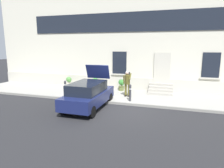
# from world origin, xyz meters

# --- Properties ---
(ground_plane) EXTENTS (80.00, 80.00, 0.00)m
(ground_plane) POSITION_xyz_m (0.00, 0.00, 0.00)
(ground_plane) COLOR #232326
(sidewalk) EXTENTS (24.00, 3.60, 0.15)m
(sidewalk) POSITION_xyz_m (0.00, 2.80, 0.07)
(sidewalk) COLOR #99968E
(sidewalk) RESTS_ON ground
(curb_edge) EXTENTS (24.00, 0.12, 0.15)m
(curb_edge) POSITION_xyz_m (0.00, 0.94, 0.07)
(curb_edge) COLOR gray
(curb_edge) RESTS_ON ground
(building_facade) EXTENTS (24.00, 1.52, 7.50)m
(building_facade) POSITION_xyz_m (0.00, 5.29, 3.73)
(building_facade) COLOR beige
(building_facade) RESTS_ON ground
(entrance_stoop) EXTENTS (1.68, 1.28, 0.64)m
(entrance_stoop) POSITION_xyz_m (2.08, 4.12, 0.39)
(entrance_stoop) COLOR #9E998E
(entrance_stoop) RESTS_ON sidewalk
(hatchback_car_navy) EXTENTS (1.79, 4.07, 2.34)m
(hatchback_car_navy) POSITION_xyz_m (-1.60, -0.24, 0.80)
(hatchback_car_navy) COLOR #161E4C
(hatchback_car_navy) RESTS_ON ground
(bollard_near_person) EXTENTS (0.15, 0.15, 1.04)m
(bollard_near_person) POSITION_xyz_m (0.45, 1.35, 0.71)
(bollard_near_person) COLOR #333338
(bollard_near_person) RESTS_ON sidewalk
(bollard_far_left) EXTENTS (0.15, 0.15, 1.04)m
(bollard_far_left) POSITION_xyz_m (-4.02, 1.35, 0.71)
(bollard_far_left) COLOR #333338
(bollard_far_left) RESTS_ON sidewalk
(person_on_phone) EXTENTS (0.51, 0.50, 1.75)m
(person_on_phone) POSITION_xyz_m (0.03, 2.36, 1.15)
(person_on_phone) COLOR #514C1E
(person_on_phone) RESTS_ON sidewalk
(planter_cream) EXTENTS (0.44, 0.44, 0.86)m
(planter_cream) POSITION_xyz_m (-5.19, 3.92, 0.61)
(planter_cream) COLOR beige
(planter_cream) RESTS_ON sidewalk
(planter_terracotta) EXTENTS (0.44, 0.44, 0.86)m
(planter_terracotta) POSITION_xyz_m (-3.00, 4.19, 0.61)
(planter_terracotta) COLOR #B25B38
(planter_terracotta) RESTS_ON sidewalk
(planter_olive) EXTENTS (0.44, 0.44, 0.86)m
(planter_olive) POSITION_xyz_m (-0.80, 4.02, 0.61)
(planter_olive) COLOR #606B38
(planter_olive) RESTS_ON sidewalk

